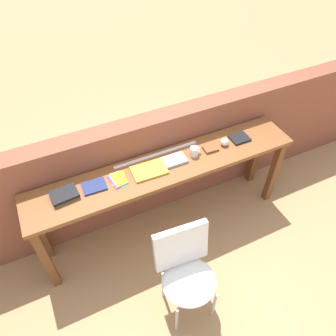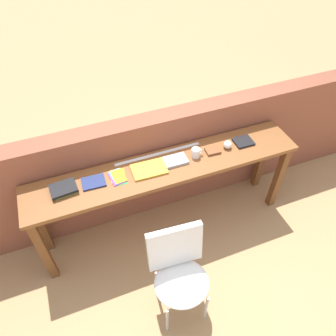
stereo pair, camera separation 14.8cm
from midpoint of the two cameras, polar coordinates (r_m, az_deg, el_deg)
ground_plane at (r=3.42m, az=2.83°, el=-13.53°), size 40.00×40.00×0.00m
brick_wall_back at (r=3.32m, az=-1.16°, el=0.63°), size 6.00×0.20×1.17m
sideboard at (r=2.99m, az=1.07°, el=-1.55°), size 2.50×0.44×0.88m
chair_white_moulded at (r=2.70m, az=3.60°, el=-17.46°), size 0.47×0.49×0.89m
book_stack_leftmost at (r=2.78m, az=-16.28°, el=-3.57°), size 0.23×0.18×0.05m
magazine_cycling at (r=2.80m, az=-11.37°, el=-2.47°), size 0.20×0.16×0.02m
pamphlet_pile_colourful at (r=2.81m, az=-7.24°, el=-1.54°), size 0.15×0.20×0.01m
book_open_centre at (r=2.84m, az=-1.85°, el=-0.26°), size 0.31×0.21×0.02m
book_grey_hardcover at (r=2.92m, az=2.76°, el=1.29°), size 0.21×0.14×0.03m
mug at (r=2.96m, az=6.31°, el=2.62°), size 0.11×0.08×0.09m
leather_journal_brown at (r=3.05m, az=9.19°, el=2.95°), size 0.14×0.11×0.02m
sports_ball_small at (r=3.10m, az=11.70°, el=3.97°), size 0.08×0.08×0.08m
book_repair_rightmost at (r=3.21m, az=14.27°, el=4.44°), size 0.18×0.15×0.02m
ruler_metal_back_edge at (r=3.00m, az=-0.34°, el=2.45°), size 0.82×0.03×0.00m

